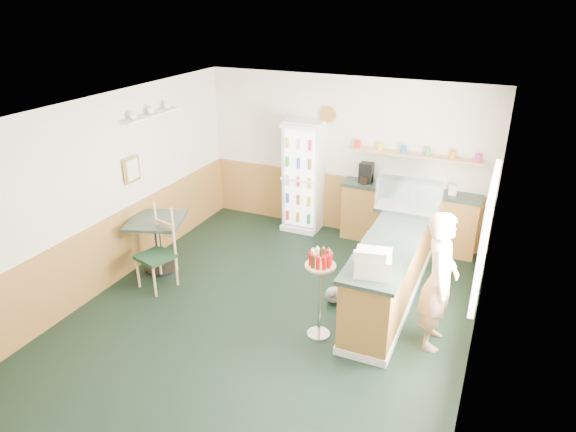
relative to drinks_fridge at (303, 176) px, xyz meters
The scene contains 13 objects.
ground 2.98m from the drinks_fridge, 76.58° to the right, with size 6.00×6.00×0.00m, color black.
room_envelope 2.13m from the drinks_fridge, 77.99° to the right, with size 5.04×6.02×2.72m.
service_counter 2.66m from the drinks_fridge, 39.75° to the right, with size 0.68×3.01×1.01m.
back_counter 1.89m from the drinks_fridge, ahead, with size 2.24×0.42×1.69m.
drinks_fridge is the anchor object (origin of this frame).
display_case 2.21m from the drinks_fridge, 23.66° to the right, with size 0.91×0.48×0.52m.
cash_register 3.45m from the drinks_fridge, 54.43° to the right, with size 0.40×0.42×0.23m, color beige.
shopkeeper 3.64m from the drinks_fridge, 42.05° to the right, with size 0.57×0.41×1.72m, color tan.
condiment_stand 3.19m from the drinks_fridge, 64.03° to the right, with size 0.37×0.37×1.16m.
newspaper_rack 2.39m from the drinks_fridge, 45.52° to the right, with size 0.09×0.42×0.67m.
cafe_table 2.74m from the drinks_fridge, 120.93° to the right, with size 1.00×1.00×0.86m.
cafe_chair 2.88m from the drinks_fridge, 113.54° to the right, with size 0.56×0.56×1.22m.
dog_doorstop 2.63m from the drinks_fridge, 57.92° to the right, with size 0.23×0.29×0.27m.
Camera 1 is at (2.53, -5.10, 3.94)m, focal length 32.00 mm.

